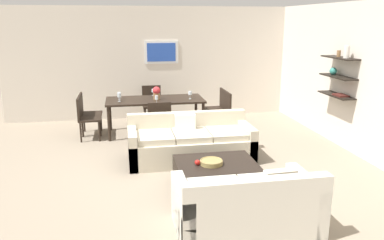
{
  "coord_description": "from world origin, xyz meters",
  "views": [
    {
      "loc": [
        -1.09,
        -5.89,
        2.36
      ],
      "look_at": [
        0.02,
        0.2,
        0.75
      ],
      "focal_mm": 35.77,
      "sensor_mm": 36.0,
      "label": 1
    }
  ],
  "objects": [
    {
      "name": "ground_plane",
      "position": [
        0.0,
        0.0,
        0.0
      ],
      "size": [
        18.0,
        18.0,
        0.0
      ],
      "primitive_type": "plane",
      "color": "gray"
    },
    {
      "name": "back_wall_unit",
      "position": [
        0.3,
        3.53,
        1.35
      ],
      "size": [
        8.4,
        0.09,
        2.7
      ],
      "color": "silver",
      "rests_on": "ground"
    },
    {
      "name": "right_wall_shelf_unit",
      "position": [
        3.03,
        0.6,
        1.35
      ],
      "size": [
        0.34,
        8.2,
        2.7
      ],
      "color": "silver",
      "rests_on": "ground"
    },
    {
      "name": "sofa_beige",
      "position": [
        0.01,
        0.34,
        0.29
      ],
      "size": [
        2.13,
        0.9,
        0.78
      ],
      "color": "beige",
      "rests_on": "ground"
    },
    {
      "name": "loveseat_white",
      "position": [
        0.25,
        -2.08,
        0.29
      ],
      "size": [
        1.62,
        0.9,
        0.78
      ],
      "color": "silver",
      "rests_on": "ground"
    },
    {
      "name": "coffee_table",
      "position": [
        0.18,
        -0.89,
        0.19
      ],
      "size": [
        1.15,
        0.96,
        0.38
      ],
      "color": "black",
      "rests_on": "ground"
    },
    {
      "name": "decorative_bowl",
      "position": [
        0.09,
        -0.92,
        0.42
      ],
      "size": [
        0.33,
        0.33,
        0.07
      ],
      "color": "#99844C",
      "rests_on": "coffee_table"
    },
    {
      "name": "apple_on_coffee_table",
      "position": [
        -0.11,
        -0.91,
        0.42
      ],
      "size": [
        0.08,
        0.08,
        0.08
      ],
      "primitive_type": "sphere",
      "color": "red",
      "rests_on": "coffee_table"
    },
    {
      "name": "dining_table",
      "position": [
        -0.44,
        2.08,
        0.69
      ],
      "size": [
        2.05,
        0.92,
        0.75
      ],
      "color": "black",
      "rests_on": "ground"
    },
    {
      "name": "dining_chair_left_far",
      "position": [
        -1.87,
        2.29,
        0.5
      ],
      "size": [
        0.44,
        0.44,
        0.88
      ],
      "color": "black",
      "rests_on": "ground"
    },
    {
      "name": "dining_chair_foot",
      "position": [
        -0.44,
        1.21,
        0.5
      ],
      "size": [
        0.44,
        0.44,
        0.88
      ],
      "color": "black",
      "rests_on": "ground"
    },
    {
      "name": "dining_chair_left_near",
      "position": [
        -1.87,
        1.87,
        0.5
      ],
      "size": [
        0.44,
        0.44,
        0.88
      ],
      "color": "black",
      "rests_on": "ground"
    },
    {
      "name": "dining_chair_head",
      "position": [
        -0.44,
        2.95,
        0.5
      ],
      "size": [
        0.44,
        0.44,
        0.88
      ],
      "color": "black",
      "rests_on": "ground"
    },
    {
      "name": "dining_chair_right_near",
      "position": [
        0.99,
        1.87,
        0.5
      ],
      "size": [
        0.44,
        0.44,
        0.88
      ],
      "color": "black",
      "rests_on": "ground"
    },
    {
      "name": "dining_chair_right_far",
      "position": [
        0.99,
        2.29,
        0.5
      ],
      "size": [
        0.44,
        0.44,
        0.88
      ],
      "color": "black",
      "rests_on": "ground"
    },
    {
      "name": "wine_glass_left_near",
      "position": [
        -1.18,
        1.96,
        0.88
      ],
      "size": [
        0.08,
        0.08,
        0.18
      ],
      "color": "silver",
      "rests_on": "dining_table"
    },
    {
      "name": "wine_glass_head",
      "position": [
        -0.44,
        2.48,
        0.85
      ],
      "size": [
        0.07,
        0.07,
        0.15
      ],
      "color": "silver",
      "rests_on": "dining_table"
    },
    {
      "name": "wine_glass_right_near",
      "position": [
        0.3,
        1.96,
        0.87
      ],
      "size": [
        0.08,
        0.08,
        0.16
      ],
      "color": "silver",
      "rests_on": "dining_table"
    },
    {
      "name": "wine_glass_foot",
      "position": [
        -0.44,
        1.68,
        0.85
      ],
      "size": [
        0.06,
        0.06,
        0.15
      ],
      "color": "silver",
      "rests_on": "dining_table"
    },
    {
      "name": "wine_glass_left_far",
      "position": [
        -1.18,
        2.19,
        0.86
      ],
      "size": [
        0.08,
        0.08,
        0.15
      ],
      "color": "silver",
      "rests_on": "dining_table"
    },
    {
      "name": "centerpiece_vase",
      "position": [
        -0.41,
        2.03,
        0.89
      ],
      "size": [
        0.16,
        0.16,
        0.27
      ],
      "color": "olive",
      "rests_on": "dining_table"
    }
  ]
}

